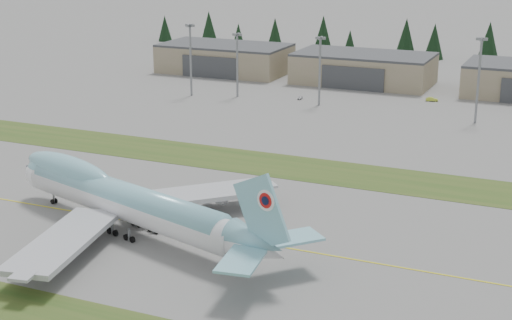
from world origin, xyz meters
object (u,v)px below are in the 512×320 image
at_px(hangar_center, 364,68).
at_px(boeing_747_freighter, 126,200).
at_px(hangar_left, 225,58).
at_px(service_vehicle_b, 432,101).
at_px(service_vehicle_a, 300,99).

bearing_deg(hangar_center, boeing_747_freighter, -90.03).
distance_m(hangar_left, service_vehicle_b, 86.24).
height_order(boeing_747_freighter, hangar_left, boeing_747_freighter).
distance_m(hangar_center, service_vehicle_a, 36.31).
bearing_deg(hangar_left, boeing_747_freighter, -70.43).
xyz_separation_m(service_vehicle_a, service_vehicle_b, (39.93, 14.19, 0.00)).
bearing_deg(hangar_left, hangar_center, 0.00).
height_order(hangar_center, service_vehicle_a, hangar_center).
xyz_separation_m(hangar_center, service_vehicle_a, (-11.21, -34.11, -5.39)).
bearing_deg(service_vehicle_b, hangar_center, 41.14).
bearing_deg(service_vehicle_a, service_vehicle_b, 14.88).
bearing_deg(service_vehicle_a, hangar_left, 137.41).
height_order(boeing_747_freighter, service_vehicle_a, boeing_747_freighter).
xyz_separation_m(hangar_left, service_vehicle_a, (43.79, -34.11, -5.39)).
bearing_deg(service_vehicle_b, service_vehicle_a, 95.44).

